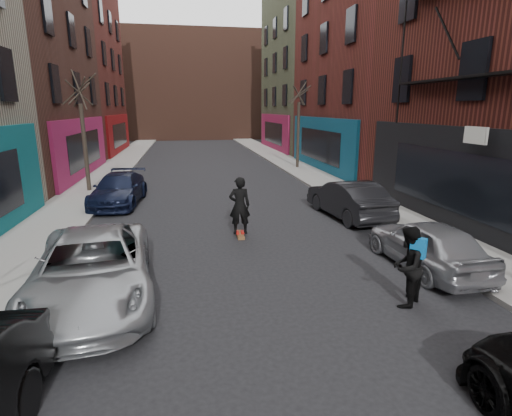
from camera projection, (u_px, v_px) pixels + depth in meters
name	position (u px, v px, depth m)	size (l,w,h in m)	color
sidewalk_left	(123.00, 161.00, 31.26)	(2.50, 84.00, 0.13)	gray
sidewalk_right	(278.00, 158.00, 33.40)	(2.50, 84.00, 0.13)	gray
buildings_right	(492.00, 25.00, 19.35)	(12.00, 56.00, 16.00)	#43291C
building_far	(192.00, 87.00, 55.48)	(40.00, 10.00, 14.00)	#47281E
tree_left_far	(83.00, 123.00, 19.01)	(2.00, 2.00, 6.50)	black
tree_right_far	(299.00, 117.00, 26.83)	(2.00, 2.00, 6.80)	black
parked_left_far	(93.00, 268.00, 8.57)	(2.42, 5.24, 1.46)	#989CA0
parked_left_end	(119.00, 189.00, 17.28)	(1.86, 4.57, 1.33)	black
parked_right_far	(427.00, 244.00, 10.29)	(1.57, 3.90, 1.33)	gray
parked_right_end	(348.00, 199.00, 15.20)	(1.52, 4.36, 1.44)	black
skateboard	(240.00, 235.00, 13.04)	(0.22, 0.80, 0.10)	brown
skateboarder	(240.00, 206.00, 12.81)	(0.68, 0.45, 1.87)	black
pedestrian	(407.00, 266.00, 8.31)	(1.06, 1.04, 1.73)	black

